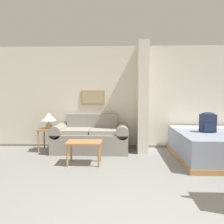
# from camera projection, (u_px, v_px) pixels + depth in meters

# --- Properties ---
(wall_back) EXTENTS (7.56, 0.16, 2.60)m
(wall_back) POSITION_uv_depth(u_px,v_px,m) (133.00, 98.00, 5.66)
(wall_back) COLOR silver
(wall_back) RESTS_ON ground_plane
(wall_partition_pillar) EXTENTS (0.24, 0.69, 2.60)m
(wall_partition_pillar) POSITION_uv_depth(u_px,v_px,m) (142.00, 98.00, 5.25)
(wall_partition_pillar) COLOR silver
(wall_partition_pillar) RESTS_ON ground_plane
(couch) EXTENTS (1.82, 0.84, 0.88)m
(couch) POSITION_uv_depth(u_px,v_px,m) (91.00, 137.00, 5.30)
(couch) COLOR gray
(couch) RESTS_ON ground_plane
(coffee_table) EXTENTS (0.69, 0.42, 0.46)m
(coffee_table) POSITION_uv_depth(u_px,v_px,m) (84.00, 145.00, 4.31)
(coffee_table) COLOR #B27F4C
(coffee_table) RESTS_ON ground_plane
(side_table) EXTENTS (0.45, 0.45, 0.55)m
(side_table) POSITION_uv_depth(u_px,v_px,m) (49.00, 132.00, 5.32)
(side_table) COLOR #B27F4C
(side_table) RESTS_ON ground_plane
(table_lamp) EXTENTS (0.36, 0.36, 0.39)m
(table_lamp) POSITION_uv_depth(u_px,v_px,m) (49.00, 118.00, 5.29)
(table_lamp) COLOR tan
(table_lamp) RESTS_ON side_table
(bed) EXTENTS (1.69, 1.91, 0.59)m
(bed) POSITION_uv_depth(u_px,v_px,m) (216.00, 145.00, 4.63)
(bed) COLOR #B27F4C
(bed) RESTS_ON ground_plane
(backpack) EXTENTS (0.31, 0.21, 0.42)m
(backpack) POSITION_uv_depth(u_px,v_px,m) (208.00, 122.00, 4.58)
(backpack) COLOR #232D4C
(backpack) RESTS_ON bed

